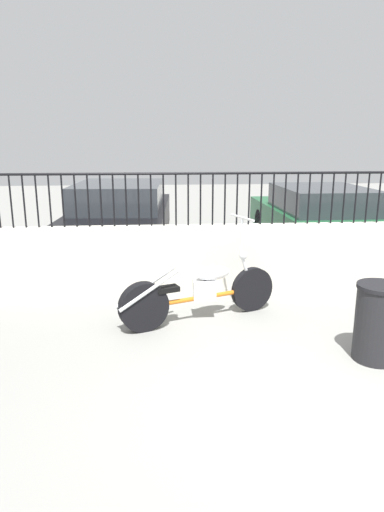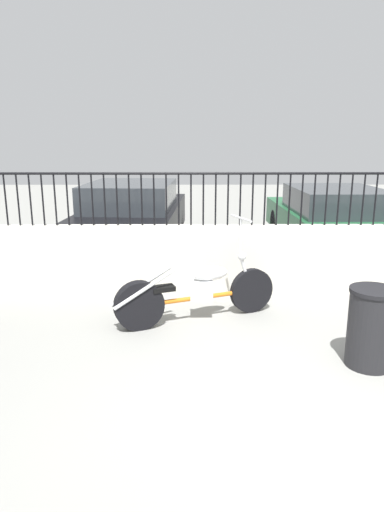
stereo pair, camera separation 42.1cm
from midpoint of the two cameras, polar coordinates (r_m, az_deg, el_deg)
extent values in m
plane|color=gray|center=(4.20, 14.53, -17.92)|extent=(40.00, 40.00, 0.00)
cube|color=beige|center=(6.77, 8.38, -0.42)|extent=(8.78, 0.18, 1.02)
cylinder|color=black|center=(6.95, -20.68, 6.65)|extent=(0.02, 0.02, 0.76)
cylinder|color=black|center=(6.89, -19.30, 6.71)|extent=(0.02, 0.02, 0.76)
cylinder|color=black|center=(6.84, -17.90, 6.77)|extent=(0.02, 0.02, 0.76)
cylinder|color=black|center=(6.78, -16.48, 6.82)|extent=(0.02, 0.02, 0.76)
cylinder|color=black|center=(6.74, -15.03, 6.87)|extent=(0.02, 0.02, 0.76)
cylinder|color=black|center=(6.70, -13.57, 6.91)|extent=(0.02, 0.02, 0.76)
cylinder|color=black|center=(6.66, -12.09, 6.95)|extent=(0.02, 0.02, 0.76)
cylinder|color=black|center=(6.63, -10.59, 6.99)|extent=(0.02, 0.02, 0.76)
cylinder|color=black|center=(6.60, -9.08, 7.03)|extent=(0.02, 0.02, 0.76)
cylinder|color=black|center=(6.57, -7.56, 7.05)|extent=(0.02, 0.02, 0.76)
cylinder|color=black|center=(6.55, -6.02, 7.08)|extent=(0.02, 0.02, 0.76)
cylinder|color=black|center=(6.54, -4.48, 7.09)|extent=(0.02, 0.02, 0.76)
cylinder|color=black|center=(6.53, -2.93, 7.11)|extent=(0.02, 0.02, 0.76)
cylinder|color=black|center=(6.52, -1.38, 7.12)|extent=(0.02, 0.02, 0.76)
cylinder|color=black|center=(6.52, 0.18, 7.12)|extent=(0.02, 0.02, 0.76)
cylinder|color=black|center=(6.52, 1.73, 7.12)|extent=(0.02, 0.02, 0.76)
cylinder|color=black|center=(6.53, 3.28, 7.11)|extent=(0.02, 0.02, 0.76)
cylinder|color=black|center=(6.55, 4.83, 7.10)|extent=(0.02, 0.02, 0.76)
cylinder|color=black|center=(6.56, 6.37, 7.08)|extent=(0.02, 0.02, 0.76)
cylinder|color=black|center=(6.59, 7.90, 7.06)|extent=(0.02, 0.02, 0.76)
cylinder|color=black|center=(6.61, 9.41, 7.03)|extent=(0.02, 0.02, 0.76)
cylinder|color=black|center=(6.65, 10.92, 7.00)|extent=(0.02, 0.02, 0.76)
cylinder|color=black|center=(6.68, 12.40, 6.96)|extent=(0.02, 0.02, 0.76)
cylinder|color=black|center=(6.72, 13.88, 6.92)|extent=(0.02, 0.02, 0.76)
cylinder|color=black|center=(6.77, 15.33, 6.88)|extent=(0.02, 0.02, 0.76)
cylinder|color=black|center=(6.82, 16.76, 6.83)|extent=(0.02, 0.02, 0.76)
cylinder|color=black|center=(6.87, 18.17, 6.78)|extent=(0.02, 0.02, 0.76)
cylinder|color=black|center=(6.93, 19.56, 6.73)|extent=(0.02, 0.02, 0.76)
cylinder|color=black|center=(6.99, 20.92, 6.67)|extent=(0.02, 0.02, 0.76)
cylinder|color=black|center=(7.05, 22.26, 6.61)|extent=(0.02, 0.02, 0.76)
cylinder|color=black|center=(7.12, 23.57, 6.55)|extent=(0.02, 0.02, 0.76)
cylinder|color=black|center=(6.57, 8.78, 10.16)|extent=(8.78, 0.04, 0.04)
cylinder|color=black|center=(6.06, 9.40, -4.31)|extent=(0.58, 0.30, 0.59)
cylinder|color=black|center=(5.47, -4.43, -6.24)|extent=(0.61, 0.35, 0.60)
cylinder|color=orange|center=(5.72, 2.85, -5.26)|extent=(1.32, 0.56, 0.06)
cube|color=silver|center=(5.71, 3.32, -4.25)|extent=(0.28, 0.18, 0.24)
ellipsoid|color=white|center=(5.70, 4.45, -2.20)|extent=(0.50, 0.36, 0.18)
cube|color=black|center=(5.50, -1.48, -4.09)|extent=(0.32, 0.25, 0.06)
cylinder|color=silver|center=(5.94, 8.75, -2.14)|extent=(0.22, 0.12, 0.51)
sphere|color=silver|center=(5.85, 8.33, -0.04)|extent=(0.11, 0.11, 0.11)
cylinder|color=silver|center=(5.78, 8.16, 2.39)|extent=(0.03, 0.03, 0.47)
cylinder|color=silver|center=(5.74, 8.25, 4.69)|extent=(0.22, 0.50, 0.03)
cylinder|color=silver|center=(5.35, -3.74, -4.21)|extent=(0.72, 0.32, 0.43)
cylinder|color=silver|center=(5.47, -4.20, -3.77)|extent=(0.72, 0.32, 0.43)
cylinder|color=black|center=(4.99, 23.79, -8.44)|extent=(0.46, 0.46, 0.77)
cylinder|color=black|center=(4.85, 24.27, -4.02)|extent=(0.48, 0.48, 0.04)
cylinder|color=black|center=(10.91, -9.20, 4.14)|extent=(0.15, 0.65, 0.64)
cylinder|color=black|center=(10.69, -0.37, 4.11)|extent=(0.15, 0.65, 0.64)
cylinder|color=black|center=(8.21, -13.31, 0.61)|extent=(0.15, 0.65, 0.64)
cylinder|color=black|center=(7.91, -1.58, 0.47)|extent=(0.15, 0.65, 0.64)
cube|color=black|center=(9.34, -6.04, 4.13)|extent=(2.05, 4.69, 0.67)
cube|color=#2D3338|center=(9.03, -6.36, 7.52)|extent=(1.73, 2.29, 0.50)
cylinder|color=black|center=(10.85, 11.41, 3.99)|extent=(0.12, 0.64, 0.64)
cylinder|color=black|center=(11.34, 19.93, 3.84)|extent=(0.12, 0.64, 0.64)
cylinder|color=black|center=(8.18, 15.47, 0.42)|extent=(0.12, 0.64, 0.64)
cube|color=#1E5933|center=(9.71, 18.16, 3.67)|extent=(1.87, 4.56, 0.60)
cube|color=#2D3338|center=(9.42, 18.85, 6.61)|extent=(1.66, 2.19, 0.47)
camera|label=1|loc=(0.21, -88.03, 0.50)|focal=32.00mm
camera|label=2|loc=(0.21, 91.97, -0.50)|focal=32.00mm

